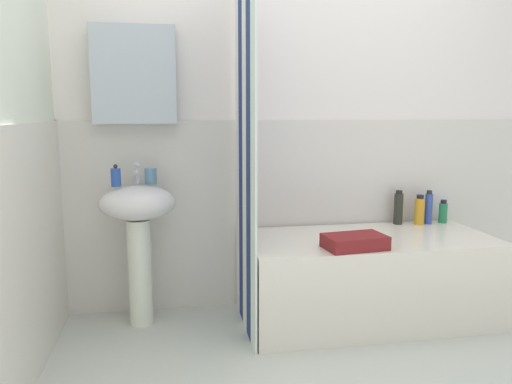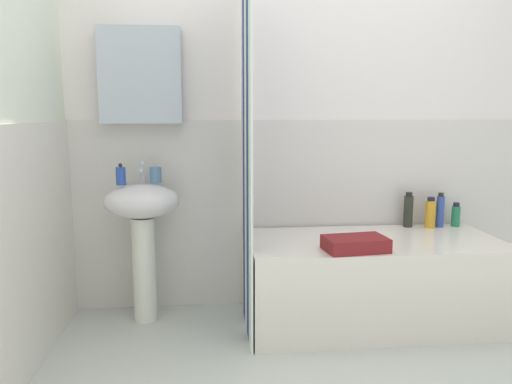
{
  "view_description": "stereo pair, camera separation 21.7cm",
  "coord_description": "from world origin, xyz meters",
  "px_view_note": "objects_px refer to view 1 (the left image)",
  "views": [
    {
      "loc": [
        -0.9,
        -1.86,
        1.25
      ],
      "look_at": [
        -0.43,
        0.78,
        0.82
      ],
      "focal_mm": 34.86,
      "sensor_mm": 36.0,
      "label": 1
    },
    {
      "loc": [
        -0.69,
        -1.89,
        1.25
      ],
      "look_at": [
        -0.43,
        0.78,
        0.82
      ],
      "focal_mm": 34.86,
      "sensor_mm": 36.0,
      "label": 2
    }
  ],
  "objects_px": {
    "soap_dispenser": "(116,177)",
    "body_wash_bottle": "(419,211)",
    "shampoo_bottle": "(429,208)",
    "sink": "(138,224)",
    "towel_folded": "(355,242)",
    "conditioner_bottle": "(443,212)",
    "toothbrush_cup": "(151,176)",
    "bathtub": "(368,278)",
    "lotion_bottle": "(398,208)"
  },
  "relations": [
    {
      "from": "soap_dispenser",
      "to": "body_wash_bottle",
      "type": "relative_size",
      "value": 0.64
    },
    {
      "from": "shampoo_bottle",
      "to": "body_wash_bottle",
      "type": "distance_m",
      "value": 0.07
    },
    {
      "from": "sink",
      "to": "shampoo_bottle",
      "type": "height_order",
      "value": "sink"
    },
    {
      "from": "shampoo_bottle",
      "to": "sink",
      "type": "bearing_deg",
      "value": -176.77
    },
    {
      "from": "sink",
      "to": "towel_folded",
      "type": "distance_m",
      "value": 1.24
    },
    {
      "from": "sink",
      "to": "conditioner_bottle",
      "type": "xyz_separation_m",
      "value": [
        2.0,
        0.12,
        -0.03
      ]
    },
    {
      "from": "toothbrush_cup",
      "to": "bathtub",
      "type": "height_order",
      "value": "toothbrush_cup"
    },
    {
      "from": "toothbrush_cup",
      "to": "shampoo_bottle",
      "type": "distance_m",
      "value": 1.82
    },
    {
      "from": "lotion_bottle",
      "to": "body_wash_bottle",
      "type": "bearing_deg",
      "value": -15.57
    },
    {
      "from": "towel_folded",
      "to": "toothbrush_cup",
      "type": "bearing_deg",
      "value": 157.76
    },
    {
      "from": "toothbrush_cup",
      "to": "body_wash_bottle",
      "type": "xyz_separation_m",
      "value": [
        1.73,
        0.03,
        -0.27
      ]
    },
    {
      "from": "bathtub",
      "to": "conditioner_bottle",
      "type": "bearing_deg",
      "value": 23.35
    },
    {
      "from": "bathtub",
      "to": "body_wash_bottle",
      "type": "xyz_separation_m",
      "value": [
        0.45,
        0.25,
        0.35
      ]
    },
    {
      "from": "sink",
      "to": "soap_dispenser",
      "type": "xyz_separation_m",
      "value": [
        -0.11,
        -0.01,
        0.28
      ]
    },
    {
      "from": "sink",
      "to": "bathtub",
      "type": "bearing_deg",
      "value": -6.66
    },
    {
      "from": "lotion_bottle",
      "to": "conditioner_bottle",
      "type": "bearing_deg",
      "value": -2.65
    },
    {
      "from": "toothbrush_cup",
      "to": "conditioner_bottle",
      "type": "bearing_deg",
      "value": 1.69
    },
    {
      "from": "shampoo_bottle",
      "to": "towel_folded",
      "type": "height_order",
      "value": "shampoo_bottle"
    },
    {
      "from": "lotion_bottle",
      "to": "towel_folded",
      "type": "relative_size",
      "value": 0.69
    },
    {
      "from": "toothbrush_cup",
      "to": "bathtub",
      "type": "bearing_deg",
      "value": -9.71
    },
    {
      "from": "soap_dispenser",
      "to": "lotion_bottle",
      "type": "distance_m",
      "value": 1.82
    },
    {
      "from": "sink",
      "to": "body_wash_bottle",
      "type": "relative_size",
      "value": 4.18
    },
    {
      "from": "shampoo_bottle",
      "to": "bathtub",
      "type": "bearing_deg",
      "value": -153.21
    },
    {
      "from": "body_wash_bottle",
      "to": "lotion_bottle",
      "type": "height_order",
      "value": "lotion_bottle"
    },
    {
      "from": "soap_dispenser",
      "to": "conditioner_bottle",
      "type": "distance_m",
      "value": 2.13
    },
    {
      "from": "soap_dispenser",
      "to": "body_wash_bottle",
      "type": "distance_m",
      "value": 1.95
    },
    {
      "from": "bathtub",
      "to": "towel_folded",
      "type": "height_order",
      "value": "towel_folded"
    },
    {
      "from": "shampoo_bottle",
      "to": "lotion_bottle",
      "type": "distance_m",
      "value": 0.2
    },
    {
      "from": "sink",
      "to": "conditioner_bottle",
      "type": "distance_m",
      "value": 2.0
    },
    {
      "from": "body_wash_bottle",
      "to": "shampoo_bottle",
      "type": "bearing_deg",
      "value": 9.36
    },
    {
      "from": "soap_dispenser",
      "to": "body_wash_bottle",
      "type": "xyz_separation_m",
      "value": [
        1.92,
        0.11,
        -0.28
      ]
    },
    {
      "from": "soap_dispenser",
      "to": "conditioner_bottle",
      "type": "bearing_deg",
      "value": 3.49
    },
    {
      "from": "shampoo_bottle",
      "to": "lotion_bottle",
      "type": "relative_size",
      "value": 0.99
    },
    {
      "from": "body_wash_bottle",
      "to": "lotion_bottle",
      "type": "bearing_deg",
      "value": 164.43
    },
    {
      "from": "towel_folded",
      "to": "soap_dispenser",
      "type": "bearing_deg",
      "value": 163.71
    },
    {
      "from": "soap_dispenser",
      "to": "toothbrush_cup",
      "type": "height_order",
      "value": "soap_dispenser"
    },
    {
      "from": "shampoo_bottle",
      "to": "toothbrush_cup",
      "type": "bearing_deg",
      "value": -178.55
    },
    {
      "from": "soap_dispenser",
      "to": "towel_folded",
      "type": "height_order",
      "value": "soap_dispenser"
    },
    {
      "from": "conditioner_bottle",
      "to": "body_wash_bottle",
      "type": "bearing_deg",
      "value": -173.1
    },
    {
      "from": "toothbrush_cup",
      "to": "body_wash_bottle",
      "type": "height_order",
      "value": "toothbrush_cup"
    },
    {
      "from": "bathtub",
      "to": "body_wash_bottle",
      "type": "distance_m",
      "value": 0.63
    },
    {
      "from": "toothbrush_cup",
      "to": "soap_dispenser",
      "type": "bearing_deg",
      "value": -159.21
    },
    {
      "from": "toothbrush_cup",
      "to": "shampoo_bottle",
      "type": "xyz_separation_m",
      "value": [
        1.8,
        0.05,
        -0.26
      ]
    },
    {
      "from": "lotion_bottle",
      "to": "sink",
      "type": "bearing_deg",
      "value": -175.52
    },
    {
      "from": "sink",
      "to": "conditioner_bottle",
      "type": "relative_size",
      "value": 5.34
    },
    {
      "from": "soap_dispenser",
      "to": "bathtub",
      "type": "bearing_deg",
      "value": -5.7
    },
    {
      "from": "shampoo_bottle",
      "to": "body_wash_bottle",
      "type": "bearing_deg",
      "value": -170.64
    },
    {
      "from": "sink",
      "to": "bathtub",
      "type": "distance_m",
      "value": 1.41
    },
    {
      "from": "toothbrush_cup",
      "to": "towel_folded",
      "type": "xyz_separation_m",
      "value": [
        1.1,
        -0.45,
        -0.33
      ]
    },
    {
      "from": "towel_folded",
      "to": "sink",
      "type": "bearing_deg",
      "value": 161.73
    }
  ]
}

